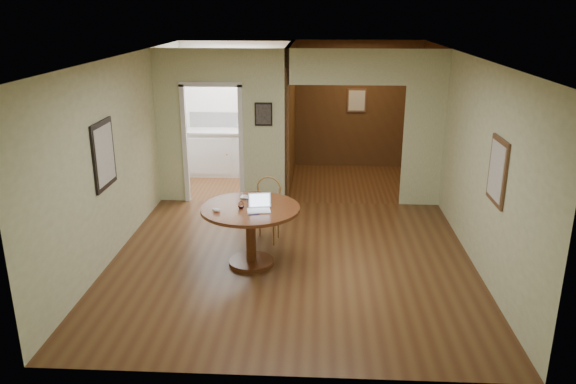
# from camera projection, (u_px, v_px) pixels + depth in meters

# --- Properties ---
(floor) EXTENTS (5.00, 5.00, 0.00)m
(floor) POSITION_uv_depth(u_px,v_px,m) (291.00, 263.00, 7.74)
(floor) COLOR #4B2915
(floor) RESTS_ON ground
(room_shell) EXTENTS (5.20, 7.50, 5.00)m
(room_shell) POSITION_uv_depth(u_px,v_px,m) (274.00, 125.00, 10.29)
(room_shell) COLOR silver
(room_shell) RESTS_ON ground
(dining_table) EXTENTS (1.33, 1.33, 0.83)m
(dining_table) POSITION_uv_depth(u_px,v_px,m) (251.00, 222.00, 7.51)
(dining_table) COLOR brown
(dining_table) RESTS_ON ground
(chair) EXTENTS (0.47, 0.47, 0.97)m
(chair) POSITION_uv_depth(u_px,v_px,m) (267.00, 206.00, 8.35)
(chair) COLOR #9F6438
(chair) RESTS_ON ground
(open_laptop) EXTENTS (0.33, 0.30, 0.21)m
(open_laptop) POSITION_uv_depth(u_px,v_px,m) (259.00, 205.00, 7.33)
(open_laptop) COLOR white
(open_laptop) RESTS_ON dining_table
(closed_laptop) EXTENTS (0.38, 0.27, 0.03)m
(closed_laptop) POSITION_uv_depth(u_px,v_px,m) (252.00, 199.00, 7.71)
(closed_laptop) COLOR silver
(closed_laptop) RESTS_ON dining_table
(mouse) EXTENTS (0.12, 0.08, 0.05)m
(mouse) POSITION_uv_depth(u_px,v_px,m) (216.00, 210.00, 7.27)
(mouse) COLOR white
(mouse) RESTS_ON dining_table
(wine_glass) EXTENTS (0.09, 0.09, 0.10)m
(wine_glass) POSITION_uv_depth(u_px,v_px,m) (241.00, 205.00, 7.37)
(wine_glass) COLOR white
(wine_glass) RESTS_ON dining_table
(pen) EXTENTS (0.14, 0.05, 0.01)m
(pen) POSITION_uv_depth(u_px,v_px,m) (254.00, 215.00, 7.16)
(pen) COLOR #0C0E55
(pen) RESTS_ON dining_table
(kitchen_cabinet) EXTENTS (2.06, 0.60, 0.94)m
(kitchen_cabinet) POSITION_uv_depth(u_px,v_px,m) (236.00, 152.00, 11.63)
(kitchen_cabinet) COLOR white
(kitchen_cabinet) RESTS_ON ground
(grocery_bag) EXTENTS (0.37, 0.33, 0.32)m
(grocery_bag) POSITION_uv_depth(u_px,v_px,m) (252.00, 123.00, 11.42)
(grocery_bag) COLOR beige
(grocery_bag) RESTS_ON kitchen_cabinet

